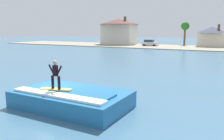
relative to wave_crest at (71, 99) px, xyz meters
name	(u,v)px	position (x,y,z in m)	size (l,w,h in m)	color
ground_plane	(57,100)	(-1.67, 0.62, -0.51)	(260.00, 260.00, 0.00)	#3C637F
wave_crest	(71,99)	(0.00, 0.00, 0.00)	(6.59, 3.82, 1.08)	#206598
surfboard	(56,89)	(-0.69, -0.50, 0.60)	(1.89, 0.93, 0.06)	#EAD159
surfer	(55,73)	(-0.61, -0.56, 1.54)	(0.99, 0.32, 1.64)	black
shoreline_bank	(193,48)	(-1.67, 51.03, -0.42)	(120.00, 16.55, 0.17)	gray
car_near_shore	(150,43)	(-13.31, 51.55, 0.44)	(4.40, 2.22, 1.86)	silver
house_with_chimney	(119,29)	(-24.62, 54.81, 4.21)	(12.32, 12.32, 8.53)	silver
house_small_cottage	(212,36)	(2.00, 56.93, 2.53)	(8.16, 8.16, 5.99)	beige
tree_tall_bare	(185,27)	(-5.51, 59.39, 4.88)	(2.39, 2.39, 6.87)	brown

